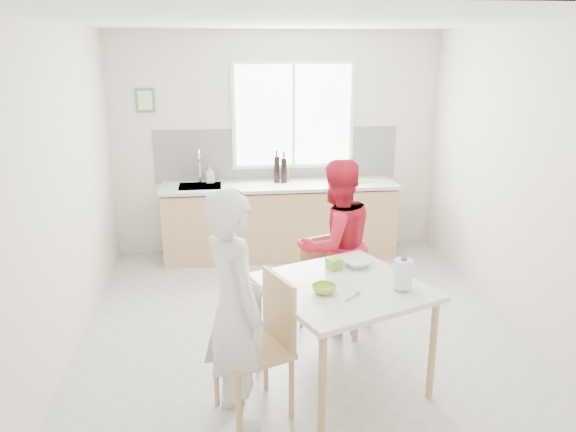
# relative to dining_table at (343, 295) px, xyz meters

# --- Properties ---
(ground) EXTENTS (4.50, 4.50, 0.00)m
(ground) POSITION_rel_dining_table_xyz_m (-0.18, 0.85, -0.75)
(ground) COLOR #B7B7B2
(ground) RESTS_ON ground
(room_shell) EXTENTS (4.50, 4.50, 4.50)m
(room_shell) POSITION_rel_dining_table_xyz_m (-0.18, 0.85, 0.90)
(room_shell) COLOR silver
(room_shell) RESTS_ON ground
(window) EXTENTS (1.50, 0.06, 1.30)m
(window) POSITION_rel_dining_table_xyz_m (0.02, 3.08, 0.95)
(window) COLOR white
(window) RESTS_ON room_shell
(backsplash) EXTENTS (3.00, 0.02, 0.65)m
(backsplash) POSITION_rel_dining_table_xyz_m (-0.18, 3.09, 0.48)
(backsplash) COLOR white
(backsplash) RESTS_ON room_shell
(picture_frame) EXTENTS (0.22, 0.03, 0.28)m
(picture_frame) POSITION_rel_dining_table_xyz_m (-1.73, 3.09, 1.15)
(picture_frame) COLOR #498B3F
(picture_frame) RESTS_ON room_shell
(kitchen_counter) EXTENTS (2.84, 0.64, 1.37)m
(kitchen_counter) POSITION_rel_dining_table_xyz_m (-0.18, 2.80, -0.33)
(kitchen_counter) COLOR tan
(kitchen_counter) RESTS_ON ground
(dining_table) EXTENTS (1.41, 1.41, 0.83)m
(dining_table) POSITION_rel_dining_table_xyz_m (0.00, 0.00, 0.00)
(dining_table) COLOR silver
(dining_table) RESTS_ON ground
(chair_left) EXTENTS (0.61, 0.61, 1.01)m
(chair_left) POSITION_rel_dining_table_xyz_m (-0.62, -0.25, -0.19)
(chair_left) COLOR tan
(chair_left) RESTS_ON ground
(chair_far) EXTENTS (0.52, 0.52, 0.86)m
(chair_far) POSITION_rel_dining_table_xyz_m (0.02, 0.89, -0.27)
(chair_far) COLOR tan
(chair_far) RESTS_ON ground
(person_white) EXTENTS (0.60, 0.72, 1.67)m
(person_white) POSITION_rel_dining_table_xyz_m (-0.81, -0.33, 0.09)
(person_white) COLOR silver
(person_white) RESTS_ON ground
(person_red) EXTENTS (0.94, 0.84, 1.58)m
(person_red) POSITION_rel_dining_table_xyz_m (0.14, 0.94, 0.04)
(person_red) COLOR red
(person_red) RESTS_ON ground
(bowl_green) EXTENTS (0.23, 0.23, 0.06)m
(bowl_green) POSITION_rel_dining_table_xyz_m (-0.17, -0.12, 0.11)
(bowl_green) COLOR #91C42D
(bowl_green) RESTS_ON dining_table
(bowl_white) EXTENTS (0.31, 0.31, 0.06)m
(bowl_white) POSITION_rel_dining_table_xyz_m (0.18, 0.34, 0.12)
(bowl_white) COLOR white
(bowl_white) RESTS_ON dining_table
(milk_jug) EXTENTS (0.18, 0.13, 0.23)m
(milk_jug) POSITION_rel_dining_table_xyz_m (0.41, -0.14, 0.21)
(milk_jug) COLOR white
(milk_jug) RESTS_ON dining_table
(green_box) EXTENTS (0.13, 0.13, 0.09)m
(green_box) POSITION_rel_dining_table_xyz_m (-0.01, 0.30, 0.13)
(green_box) COLOR #71C02C
(green_box) RESTS_ON dining_table
(spoon) EXTENTS (0.13, 0.12, 0.01)m
(spoon) POSITION_rel_dining_table_xyz_m (0.01, -0.23, 0.10)
(spoon) COLOR #A5A5AA
(spoon) RESTS_ON dining_table
(cutting_board) EXTENTS (0.39, 0.31, 0.01)m
(cutting_board) POSITION_rel_dining_table_xyz_m (0.75, 2.82, 0.18)
(cutting_board) COLOR #79CD2F
(cutting_board) RESTS_ON kitchen_counter
(wine_bottle_a) EXTENTS (0.07, 0.07, 0.32)m
(wine_bottle_a) POSITION_rel_dining_table_xyz_m (-0.20, 2.88, 0.33)
(wine_bottle_a) COLOR black
(wine_bottle_a) RESTS_ON kitchen_counter
(wine_bottle_b) EXTENTS (0.07, 0.07, 0.30)m
(wine_bottle_b) POSITION_rel_dining_table_xyz_m (-0.12, 2.87, 0.32)
(wine_bottle_b) COLOR black
(wine_bottle_b) RESTS_ON kitchen_counter
(jar_amber) EXTENTS (0.06, 0.06, 0.16)m
(jar_amber) POSITION_rel_dining_table_xyz_m (-0.07, 2.95, 0.25)
(jar_amber) COLOR olive
(jar_amber) RESTS_ON kitchen_counter
(soap_bottle) EXTENTS (0.11, 0.12, 0.21)m
(soap_bottle) POSITION_rel_dining_table_xyz_m (-1.01, 2.98, 0.28)
(soap_bottle) COLOR #999999
(soap_bottle) RESTS_ON kitchen_counter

